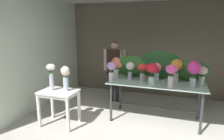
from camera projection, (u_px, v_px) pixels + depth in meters
ground_plane at (135, 117)px, 4.74m from camera, size 7.84×7.84×0.00m
wall_back at (149, 49)px, 6.10m from camera, size 4.85×0.12×2.70m
wall_left at (41, 54)px, 5.21m from camera, size 0.12×3.68×2.70m
display_table_glass at (156, 88)px, 4.43m from camera, size 2.00×0.90×0.88m
side_table_white at (59, 96)px, 4.25m from camera, size 0.75×0.54×0.74m
florist at (114, 66)px, 5.45m from camera, size 0.61×0.24×1.63m
foliage_backdrop at (159, 67)px, 4.65m from camera, size 2.12×0.29×0.64m
vase_magenta_roses at (194, 71)px, 3.97m from camera, size 0.24×0.24×0.52m
vase_fuchsia_ranunculus at (171, 74)px, 3.93m from camera, size 0.23×0.21×0.45m
vase_ivory_stock at (130, 69)px, 4.57m from camera, size 0.18×0.18×0.38m
vase_crimson_anemones at (152, 71)px, 4.12m from camera, size 0.26×0.24×0.45m
vase_lilac_peonies at (111, 70)px, 4.31m from camera, size 0.19×0.18×0.43m
vase_sunset_dahlias at (177, 67)px, 4.36m from camera, size 0.25×0.24×0.49m
vase_blush_snapdragons at (202, 74)px, 4.12m from camera, size 0.21×0.21×0.38m
vase_rosy_carnations at (157, 70)px, 4.45m from camera, size 0.21×0.20×0.39m
vase_scarlet_hydrangea at (142, 70)px, 4.42m from camera, size 0.22×0.22×0.38m
vase_coral_freesia at (116, 66)px, 4.63m from camera, size 0.26×0.20×0.48m
vase_white_roses_tall at (51, 75)px, 4.20m from camera, size 0.19×0.19×0.55m
vase_cream_lisianthus_tall at (65, 77)px, 4.17m from camera, size 0.19×0.18×0.52m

